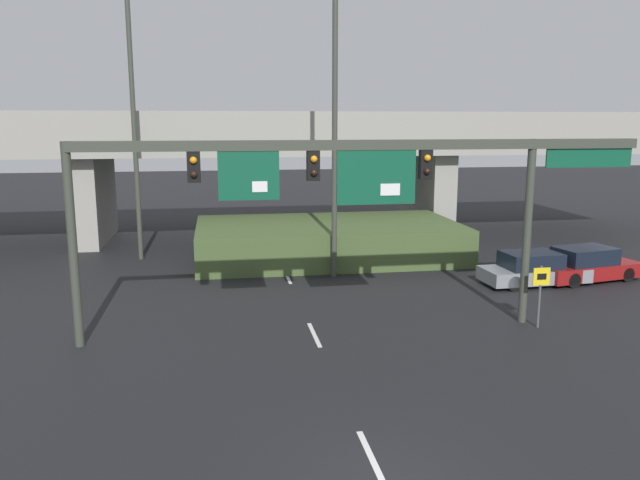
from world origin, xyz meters
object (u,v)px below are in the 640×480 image
parked_sedan_near_right (533,269)px  parked_sedan_mid_right (586,265)px  signal_gantry (353,176)px  speed_limit_sign (540,288)px  highway_light_pole_near (134,119)px  highway_light_pole_far (335,104)px

parked_sedan_near_right → parked_sedan_mid_right: 2.67m
signal_gantry → speed_limit_sign: 7.44m
signal_gantry → parked_sedan_near_right: 11.14m
highway_light_pole_near → highway_light_pole_far: size_ratio=0.92×
highway_light_pole_near → parked_sedan_mid_right: bearing=-21.2°
parked_sedan_mid_right → highway_light_pole_far: bearing=156.0°
signal_gantry → speed_limit_sign: bearing=-6.1°
highway_light_pole_near → parked_sedan_near_right: (17.23, -7.93, -6.39)m
signal_gantry → parked_sedan_near_right: size_ratio=4.09×
speed_limit_sign → parked_sedan_near_right: (2.64, 5.40, -0.75)m
signal_gantry → highway_light_pole_near: 15.20m
highway_light_pole_far → parked_sedan_mid_right: (10.83, -2.55, -6.95)m
parked_sedan_near_right → highway_light_pole_near: bearing=152.6°
highway_light_pole_near → parked_sedan_near_right: bearing=-24.7°
parked_sedan_near_right → parked_sedan_mid_right: bearing=2.2°
parked_sedan_near_right → parked_sedan_mid_right: (2.66, 0.23, 0.03)m
speed_limit_sign → signal_gantry: bearing=173.9°
highway_light_pole_far → parked_sedan_near_right: size_ratio=3.18×
signal_gantry → highway_light_pole_far: (0.83, 7.51, 2.43)m
parked_sedan_near_right → parked_sedan_mid_right: parked_sedan_mid_right is taller
highway_light_pole_far → highway_light_pole_near: bearing=150.4°
highway_light_pole_far → parked_sedan_mid_right: 13.12m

